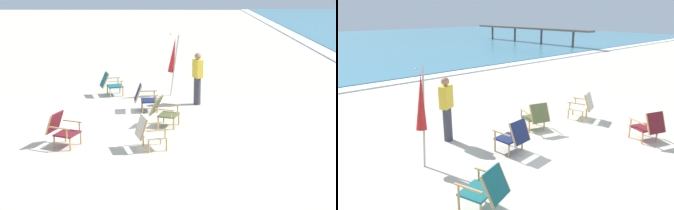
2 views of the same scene
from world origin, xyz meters
The scene contains 8 objects.
ground_plane centered at (0.00, 0.00, 0.00)m, with size 80.00×80.00×0.00m, color beige.
beach_chair_back_left centered at (2.05, -0.81, 0.43)m, with size 0.78×0.84×0.81m.
beach_chair_far_center centered at (0.52, 1.57, 0.43)m, with size 0.76×0.86×0.80m.
beach_chair_mid_center centered at (-0.87, 0.98, 0.43)m, with size 0.65×0.75×0.81m.
beach_chair_front_left centered at (2.28, 1.27, 0.43)m, with size 0.76×0.82×0.82m.
beach_chair_back_right centered at (-2.66, -0.26, 0.43)m, with size 0.77×0.87×0.80m.
umbrella_furled_red centered at (-2.63, 1.85, 1.37)m, with size 0.46×0.45×2.10m.
person_near_chairs centered at (-1.62, 2.60, 0.84)m, with size 0.39×0.33×1.63m.
Camera 1 is at (12.55, 1.83, 4.00)m, focal length 50.00 mm.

